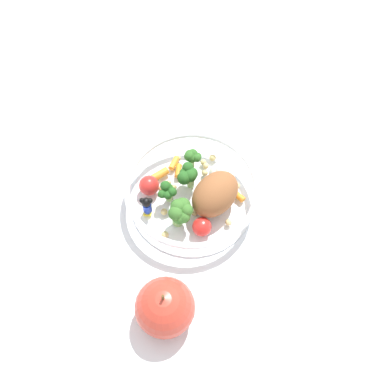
# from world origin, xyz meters

# --- Properties ---
(ground_plane) EXTENTS (2.40, 2.40, 0.00)m
(ground_plane) POSITION_xyz_m (0.00, 0.00, 0.00)
(ground_plane) COLOR white
(food_container) EXTENTS (0.21, 0.21, 0.07)m
(food_container) POSITION_xyz_m (-0.02, -0.01, 0.03)
(food_container) COLOR white
(food_container) RESTS_ON ground_plane
(loose_apple) EXTENTS (0.08, 0.08, 0.09)m
(loose_apple) POSITION_xyz_m (-0.03, 0.17, 0.04)
(loose_apple) COLOR #BC3828
(loose_apple) RESTS_ON ground_plane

